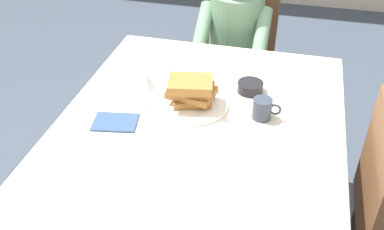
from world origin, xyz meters
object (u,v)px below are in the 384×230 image
Objects in this scene: dining_table_main at (194,153)px; bowl_butter at (250,87)px; syrup_pitcher at (146,80)px; knife_right_of_plate at (239,115)px; spoon_near_edge at (183,157)px; chair_diner at (237,47)px; diner_person at (234,37)px; cup_coffee at (263,109)px; fork_left_of_plate at (148,102)px; plate_breakfast at (194,104)px; breakfast_stack at (191,90)px.

bowl_butter reaches higher than dining_table_main.
bowl_butter is at bearing 9.92° from syrup_pitcher.
dining_table_main is at bearing -114.26° from bowl_butter.
knife_right_of_plate is 1.33× the size of spoon_near_edge.
chair_diner is 0.87m from bowl_butter.
bowl_butter is at bearing 102.10° from chair_diner.
diner_person is 9.91× the size of cup_coffee.
diner_person reaches higher than spoon_near_edge.
dining_table_main is at bearing -44.19° from syrup_pitcher.
knife_right_of_plate is (0.38, -0.00, 0.00)m from fork_left_of_plate.
fork_left_of_plate is (-0.22, -1.00, 0.21)m from chair_diner.
plate_breakfast is 2.48× the size of cup_coffee.
diner_person is at bearing 87.80° from plate_breakfast.
dining_table_main is 13.49× the size of cup_coffee.
breakfast_stack reaches higher than cup_coffee.
knife_right_of_plate is at bearing -5.93° from breakfast_stack.
chair_diner is 4.65× the size of knife_right_of_plate.
knife_right_of_plate is at bearing 61.85° from spoon_near_edge.
diner_person is 5.60× the size of knife_right_of_plate.
fork_left_of_plate is at bearing -179.26° from cup_coffee.
syrup_pitcher is (-0.44, -0.08, 0.02)m from bowl_butter.
diner_person reaches higher than cup_coffee.
cup_coffee is 0.63× the size of fork_left_of_plate.
cup_coffee is at bearing 103.94° from chair_diner.
diner_person is at bearing 104.85° from bowl_butter.
bowl_butter is (-0.07, 0.18, -0.02)m from cup_coffee.
knife_right_of_plate is (-0.02, -0.19, -0.02)m from bowl_butter.
chair_diner is 6.20× the size of spoon_near_edge.
knife_right_of_plate is at bearing -95.17° from bowl_butter.
bowl_butter reaches higher than plate_breakfast.
chair_diner is 3.32× the size of plate_breakfast.
spoon_near_edge is at bearing 90.32° from diner_person.
fork_left_of_plate is at bearing 77.52° from chair_diner.
knife_right_of_plate is at bearing 98.97° from chair_diner.
bowl_butter reaches higher than knife_right_of_plate.
chair_diner reaches higher than fork_left_of_plate.
fork_left_of_plate is 0.38m from knife_right_of_plate.
dining_table_main is 7.54× the size of breakfast_stack.
bowl_butter is at bearing 69.44° from spoon_near_edge.
plate_breakfast is at bearing -4.72° from breakfast_stack.
breakfast_stack is (-0.04, -0.98, 0.28)m from chair_diner.
bowl_butter is 0.73× the size of spoon_near_edge.
chair_diner is 8.23× the size of cup_coffee.
diner_person is at bearing -12.93° from fork_left_of_plate.
cup_coffee is (0.28, -0.01, 0.03)m from plate_breakfast.
syrup_pitcher is at bearing 70.04° from diner_person.
breakfast_stack is 1.84× the size of bowl_butter.
syrup_pitcher is (-0.24, 0.09, 0.03)m from plate_breakfast.
breakfast_stack reaches higher than bowl_butter.
syrup_pitcher reaches higher than knife_right_of_plate.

